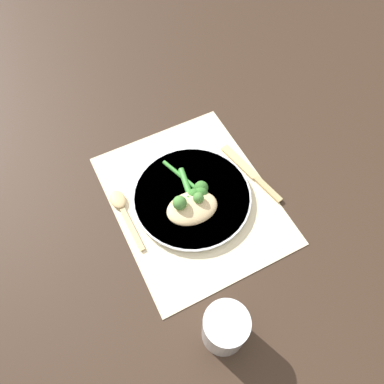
# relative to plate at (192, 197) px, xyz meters

# --- Properties ---
(ground_plane) EXTENTS (3.00, 3.00, 0.00)m
(ground_plane) POSITION_rel_plate_xyz_m (0.00, 0.00, -0.01)
(ground_plane) COLOR #332319
(placemat) EXTENTS (0.43, 0.35, 0.00)m
(placemat) POSITION_rel_plate_xyz_m (0.00, 0.00, -0.01)
(placemat) COLOR beige
(placemat) RESTS_ON ground_plane
(plate) EXTENTS (0.27, 0.27, 0.01)m
(plate) POSITION_rel_plate_xyz_m (0.00, 0.00, 0.00)
(plate) COLOR silver
(plate) RESTS_ON placemat
(chicken_fillet) EXTENTS (0.09, 0.12, 0.03)m
(chicken_fillet) POSITION_rel_plate_xyz_m (0.04, -0.02, 0.02)
(chicken_fillet) COLOR #DBBC89
(chicken_fillet) RESTS_ON plate
(pesto_dollop_primary) EXTENTS (0.03, 0.03, 0.03)m
(pesto_dollop_primary) POSITION_rel_plate_xyz_m (0.02, -0.04, 0.04)
(pesto_dollop_primary) COLOR #477F38
(pesto_dollop_primary) RESTS_ON chicken_fillet
(pesto_dollop_secondary) EXTENTS (0.02, 0.02, 0.02)m
(pesto_dollop_secondary) POSITION_rel_plate_xyz_m (0.03, 0.00, 0.04)
(pesto_dollop_secondary) COLOR #477F38
(pesto_dollop_secondary) RESTS_ON chicken_fillet
(broccoli_stalk_right) EXTENTS (0.10, 0.05, 0.03)m
(broccoli_stalk_right) POSITION_rel_plate_xyz_m (0.00, -0.01, 0.02)
(broccoli_stalk_right) COLOR #3D8E38
(broccoli_stalk_right) RESTS_ON plate
(broccoli_stalk_left) EXTENTS (0.14, 0.06, 0.03)m
(broccoli_stalk_left) POSITION_rel_plate_xyz_m (-0.00, 0.02, 0.02)
(broccoli_stalk_left) COLOR #3D8E38
(broccoli_stalk_left) RESTS_ON plate
(knife) EXTENTS (0.20, 0.06, 0.01)m
(knife) POSITION_rel_plate_xyz_m (0.01, 0.16, -0.01)
(knife) COLOR tan
(knife) RESTS_ON placemat
(spoon) EXTENTS (0.16, 0.03, 0.01)m
(spoon) POSITION_rel_plate_xyz_m (-0.05, -0.15, -0.00)
(spoon) COLOR tan
(spoon) RESTS_ON placemat
(water_glass) EXTENTS (0.08, 0.08, 0.10)m
(water_glass) POSITION_rel_plate_xyz_m (0.29, -0.08, 0.04)
(water_glass) COLOR silver
(water_glass) RESTS_ON ground_plane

